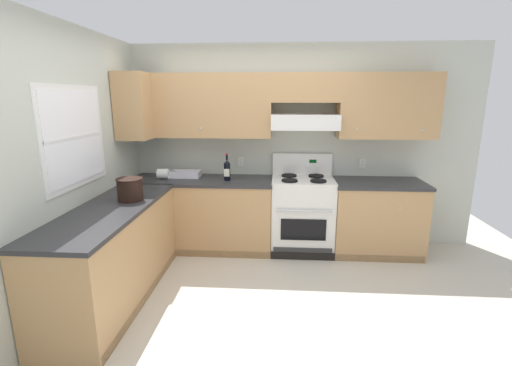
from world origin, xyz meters
name	(u,v)px	position (x,y,z in m)	size (l,w,h in m)	color
ground_plane	(245,302)	(0.00, 0.00, 0.00)	(7.04, 7.04, 0.00)	beige
wall_back	(287,132)	(0.41, 1.53, 1.48)	(4.68, 0.57, 2.55)	beige
wall_left	(81,157)	(-1.59, 0.23, 1.34)	(0.47, 4.00, 2.55)	beige
counter_back_run	(267,215)	(0.17, 1.24, 0.45)	(3.60, 0.65, 0.91)	tan
counter_left_run	(114,254)	(-1.24, 0.00, 0.45)	(0.63, 1.91, 0.91)	tan
stove	(302,214)	(0.60, 1.25, 0.48)	(0.76, 0.62, 1.20)	white
wine_bottle	(227,170)	(-0.33, 1.20, 1.04)	(0.08, 0.08, 0.33)	black
bowl	(186,175)	(-0.88, 1.35, 0.94)	(0.37, 0.22, 0.08)	silver
bucket	(130,189)	(-1.15, 0.26, 1.03)	(0.26, 0.26, 0.22)	black
paper_towel_roll	(163,174)	(-1.13, 1.23, 0.97)	(0.14, 0.13, 0.13)	white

